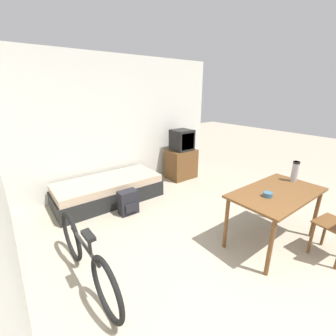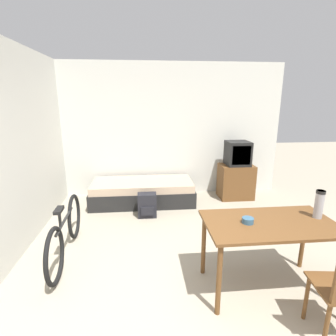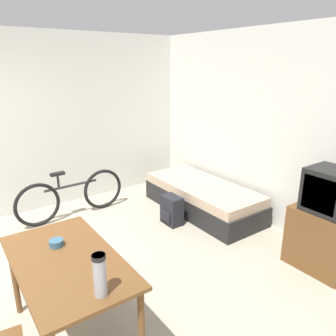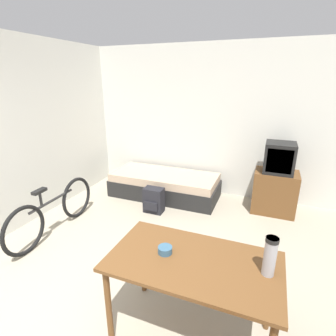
{
  "view_description": "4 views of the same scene",
  "coord_description": "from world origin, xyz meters",
  "px_view_note": "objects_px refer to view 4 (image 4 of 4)",
  "views": [
    {
      "loc": [
        -1.89,
        -0.57,
        2.03
      ],
      "look_at": [
        0.15,
        2.11,
        0.86
      ],
      "focal_mm": 24.0,
      "sensor_mm": 36.0,
      "label": 1
    },
    {
      "loc": [
        -0.4,
        -1.62,
        1.98
      ],
      "look_at": [
        -0.02,
        2.25,
        0.95
      ],
      "focal_mm": 28.0,
      "sensor_mm": 36.0,
      "label": 2
    },
    {
      "loc": [
        3.12,
        0.06,
        2.22
      ],
      "look_at": [
        0.25,
        2.11,
        1.09
      ],
      "focal_mm": 35.0,
      "sensor_mm": 36.0,
      "label": 3
    },
    {
      "loc": [
        1.31,
        -0.95,
        2.1
      ],
      "look_at": [
        0.16,
        1.95,
        1.04
      ],
      "focal_mm": 28.0,
      "sensor_mm": 36.0,
      "label": 4
    }
  ],
  "objects_px": {
    "dining_table": "(193,270)",
    "daybed": "(165,185)",
    "backpack": "(154,200)",
    "thermos_flask": "(270,255)",
    "tv": "(276,182)",
    "bicycle": "(53,211)",
    "mate_bowl": "(165,250)"
  },
  "relations": [
    {
      "from": "daybed",
      "to": "backpack",
      "type": "bearing_deg",
      "value": -83.48
    },
    {
      "from": "tv",
      "to": "bicycle",
      "type": "distance_m",
      "value": 3.42
    },
    {
      "from": "daybed",
      "to": "backpack",
      "type": "relative_size",
      "value": 4.71
    },
    {
      "from": "dining_table",
      "to": "backpack",
      "type": "height_order",
      "value": "dining_table"
    },
    {
      "from": "dining_table",
      "to": "daybed",
      "type": "bearing_deg",
      "value": 116.88
    },
    {
      "from": "tv",
      "to": "mate_bowl",
      "type": "height_order",
      "value": "tv"
    },
    {
      "from": "thermos_flask",
      "to": "backpack",
      "type": "height_order",
      "value": "thermos_flask"
    },
    {
      "from": "daybed",
      "to": "tv",
      "type": "relative_size",
      "value": 1.68
    },
    {
      "from": "tv",
      "to": "mate_bowl",
      "type": "distance_m",
      "value": 2.79
    },
    {
      "from": "thermos_flask",
      "to": "mate_bowl",
      "type": "bearing_deg",
      "value": -176.38
    },
    {
      "from": "backpack",
      "to": "thermos_flask",
      "type": "bearing_deg",
      "value": -46.47
    },
    {
      "from": "thermos_flask",
      "to": "bicycle",
      "type": "bearing_deg",
      "value": 164.66
    },
    {
      "from": "bicycle",
      "to": "thermos_flask",
      "type": "bearing_deg",
      "value": -15.34
    },
    {
      "from": "tv",
      "to": "thermos_flask",
      "type": "xyz_separation_m",
      "value": [
        -0.07,
        -2.59,
        0.41
      ]
    },
    {
      "from": "dining_table",
      "to": "mate_bowl",
      "type": "bearing_deg",
      "value": 179.84
    },
    {
      "from": "backpack",
      "to": "bicycle",
      "type": "bearing_deg",
      "value": -134.46
    },
    {
      "from": "daybed",
      "to": "mate_bowl",
      "type": "distance_m",
      "value": 2.82
    },
    {
      "from": "daybed",
      "to": "backpack",
      "type": "xyz_separation_m",
      "value": [
        0.07,
        -0.65,
        -0.01
      ]
    },
    {
      "from": "dining_table",
      "to": "mate_bowl",
      "type": "distance_m",
      "value": 0.27
    },
    {
      "from": "thermos_flask",
      "to": "backpack",
      "type": "distance_m",
      "value": 2.65
    },
    {
      "from": "thermos_flask",
      "to": "dining_table",
      "type": "bearing_deg",
      "value": -174.72
    },
    {
      "from": "dining_table",
      "to": "mate_bowl",
      "type": "height_order",
      "value": "mate_bowl"
    },
    {
      "from": "thermos_flask",
      "to": "mate_bowl",
      "type": "xyz_separation_m",
      "value": [
        -0.78,
        -0.05,
        -0.14
      ]
    },
    {
      "from": "thermos_flask",
      "to": "backpack",
      "type": "relative_size",
      "value": 0.72
    },
    {
      "from": "tv",
      "to": "backpack",
      "type": "bearing_deg",
      "value": -157.87
    },
    {
      "from": "dining_table",
      "to": "thermos_flask",
      "type": "bearing_deg",
      "value": 5.28
    },
    {
      "from": "daybed",
      "to": "bicycle",
      "type": "xyz_separation_m",
      "value": [
        -0.98,
        -1.73,
        0.11
      ]
    },
    {
      "from": "bicycle",
      "to": "mate_bowl",
      "type": "xyz_separation_m",
      "value": [
        2.04,
        -0.82,
        0.47
      ]
    },
    {
      "from": "tv",
      "to": "bicycle",
      "type": "xyz_separation_m",
      "value": [
        -2.89,
        -1.82,
        -0.19
      ]
    },
    {
      "from": "mate_bowl",
      "to": "daybed",
      "type": "bearing_deg",
      "value": 112.48
    },
    {
      "from": "dining_table",
      "to": "thermos_flask",
      "type": "xyz_separation_m",
      "value": [
        0.54,
        0.05,
        0.26
      ]
    },
    {
      "from": "daybed",
      "to": "thermos_flask",
      "type": "xyz_separation_m",
      "value": [
        1.83,
        -2.5,
        0.72
      ]
    }
  ]
}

